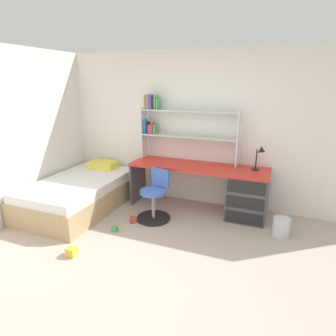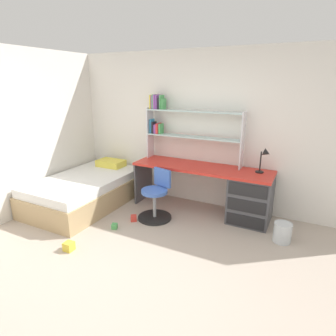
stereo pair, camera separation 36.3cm
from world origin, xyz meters
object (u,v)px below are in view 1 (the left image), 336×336
desk_lamp (261,155)px  desk (234,190)px  swivel_chair (155,200)px  bed_platform (80,193)px  bookshelf_hutch (176,123)px  waste_bin (281,227)px  toy_block_red_2 (133,220)px  toy_block_green_1 (115,229)px  toy_block_yellow_0 (72,252)px

desk_lamp → desk: bearing=-167.9°
swivel_chair → bed_platform: (-1.33, -0.09, -0.05)m
bookshelf_hutch → waste_bin: bookshelf_hutch is taller
swivel_chair → toy_block_red_2: swivel_chair is taller
bookshelf_hutch → desk_lamp: 1.44m
swivel_chair → toy_block_green_1: (-0.36, -0.58, -0.26)m
desk → toy_block_green_1: desk is taller
desk → toy_block_red_2: size_ratio=24.82×
bed_platform → toy_block_green_1: bed_platform is taller
bed_platform → toy_block_green_1: (0.96, -0.49, -0.21)m
swivel_chair → toy_block_red_2: bearing=-134.6°
desk_lamp → waste_bin: size_ratio=1.45×
bookshelf_hutch → swivel_chair: 1.33m
desk_lamp → swivel_chair: desk_lamp is taller
toy_block_green_1 → desk: bearing=37.8°
bookshelf_hutch → desk_lamp: (1.39, -0.12, -0.38)m
toy_block_yellow_0 → desk_lamp: bearing=44.2°
toy_block_yellow_0 → toy_block_green_1: bearing=76.7°
bookshelf_hutch → toy_block_red_2: size_ratio=18.44×
desk → bookshelf_hutch: bookshelf_hutch is taller
desk → waste_bin: (0.72, -0.41, -0.29)m
waste_bin → toy_block_red_2: waste_bin is taller
bookshelf_hutch → toy_block_yellow_0: (-0.59, -2.04, -1.33)m
bed_platform → toy_block_red_2: size_ratio=21.97×
swivel_chair → toy_block_yellow_0: bearing=-112.4°
bookshelf_hutch → toy_block_green_1: size_ratio=21.47×
bookshelf_hutch → toy_block_red_2: 1.71m
toy_block_yellow_0 → toy_block_red_2: 1.07m
desk → swivel_chair: (-1.11, -0.56, -0.12)m
bed_platform → waste_bin: 3.16m
toy_block_green_1 → desk_lamp: bearing=33.8°
swivel_chair → toy_block_green_1: 0.73m
waste_bin → bookshelf_hutch: bearing=161.3°
waste_bin → toy_block_red_2: 2.12m
bookshelf_hutch → toy_block_yellow_0: size_ratio=14.46×
bookshelf_hutch → swivel_chair: size_ratio=2.14×
bed_platform → toy_block_yellow_0: size_ratio=17.23×
toy_block_yellow_0 → toy_block_red_2: (0.28, 1.03, -0.01)m
bookshelf_hutch → waste_bin: (1.77, -0.60, -1.26)m
toy_block_red_2 → toy_block_green_1: bearing=-109.1°
desk_lamp → bed_platform: bearing=-165.4°
bed_platform → toy_block_yellow_0: (0.80, -1.20, -0.19)m
swivel_chair → waste_bin: size_ratio=2.89×
waste_bin → desk_lamp: bearing=128.5°
waste_bin → toy_block_yellow_0: 2.76m
desk_lamp → toy_block_yellow_0: desk_lamp is taller
toy_block_green_1 → bed_platform: bearing=153.0°
toy_block_green_1 → waste_bin: bearing=18.5°
desk → desk_lamp: bearing=12.1°
waste_bin → toy_block_yellow_0: bearing=-148.6°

